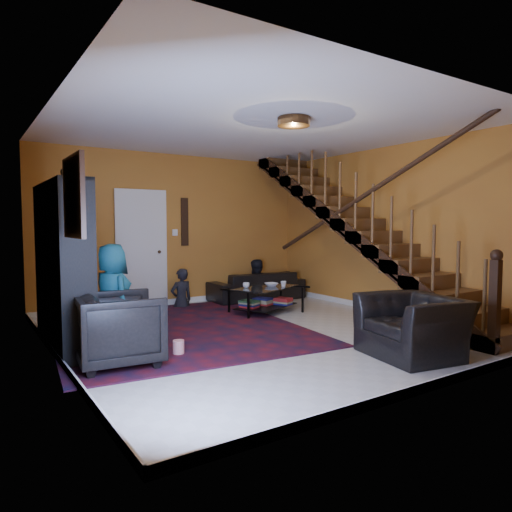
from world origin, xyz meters
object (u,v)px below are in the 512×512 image
(bookshelf, at_px, (63,269))
(armchair_right, at_px, (413,326))
(armchair_left, at_px, (120,329))
(sofa, at_px, (257,286))
(coffee_table, at_px, (266,298))

(bookshelf, relative_size, armchair_right, 1.89)
(bookshelf, xyz_separation_m, armchair_left, (0.35, -1.04, -0.57))
(armchair_right, bearing_deg, armchair_left, -106.76)
(bookshelf, relative_size, armchair_left, 2.33)
(bookshelf, height_order, sofa, bookshelf)
(bookshelf, relative_size, sofa, 1.05)
(sofa, distance_m, armchair_left, 4.49)
(sofa, xyz_separation_m, coffee_table, (-0.61, -1.22, -0.02))
(bookshelf, distance_m, sofa, 4.31)
(armchair_right, distance_m, coffee_table, 3.01)
(bookshelf, height_order, armchair_right, bookshelf)
(armchair_left, relative_size, armchair_right, 0.81)
(armchair_left, bearing_deg, armchair_right, -111.38)
(bookshelf, height_order, armchair_left, bookshelf)
(sofa, height_order, coffee_table, sofa)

